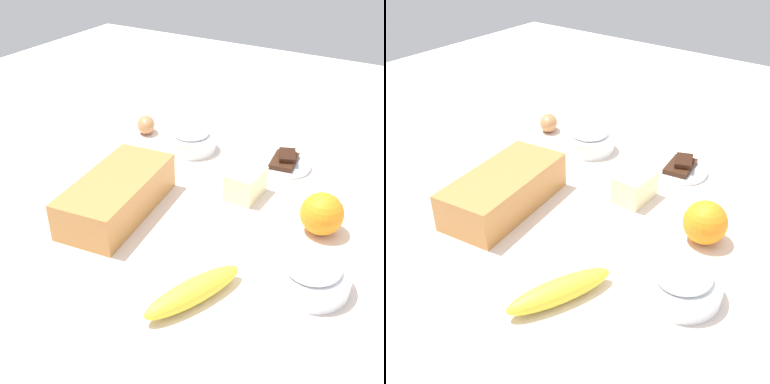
# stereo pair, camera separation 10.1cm
# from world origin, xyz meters

# --- Properties ---
(ground_plane) EXTENTS (2.40, 2.40, 0.02)m
(ground_plane) POSITION_xyz_m (0.00, 0.00, -0.01)
(ground_plane) COLOR beige
(loaf_pan) EXTENTS (0.29, 0.16, 0.08)m
(loaf_pan) POSITION_xyz_m (-0.09, 0.13, 0.04)
(loaf_pan) COLOR #B77A3D
(loaf_pan) RESTS_ON ground_plane
(flour_bowl) EXTENTS (0.13, 0.13, 0.06)m
(flour_bowl) POSITION_xyz_m (-0.10, -0.29, 0.03)
(flour_bowl) COLOR white
(flour_bowl) RESTS_ON ground_plane
(sugar_bowl) EXTENTS (0.13, 0.13, 0.07)m
(sugar_bowl) POSITION_xyz_m (0.23, 0.14, 0.03)
(sugar_bowl) COLOR white
(sugar_bowl) RESTS_ON ground_plane
(banana) EXTENTS (0.19, 0.11, 0.04)m
(banana) POSITION_xyz_m (-0.23, -0.14, 0.02)
(banana) COLOR yellow
(banana) RESTS_ON ground_plane
(orange_fruit) EXTENTS (0.08, 0.08, 0.08)m
(orange_fruit) POSITION_xyz_m (0.06, -0.26, 0.04)
(orange_fruit) COLOR orange
(orange_fruit) RESTS_ON ground_plane
(butter_block) EXTENTS (0.09, 0.07, 0.06)m
(butter_block) POSITION_xyz_m (0.10, -0.07, 0.03)
(butter_block) COLOR #F4EDB2
(butter_block) RESTS_ON ground_plane
(egg_near_butter) EXTENTS (0.08, 0.08, 0.05)m
(egg_near_butter) POSITION_xyz_m (0.26, 0.30, 0.02)
(egg_near_butter) COLOR #B17748
(egg_near_butter) RESTS_ON ground_plane
(chocolate_plate) EXTENTS (0.13, 0.13, 0.03)m
(chocolate_plate) POSITION_xyz_m (0.27, -0.10, 0.01)
(chocolate_plate) COLOR white
(chocolate_plate) RESTS_ON ground_plane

